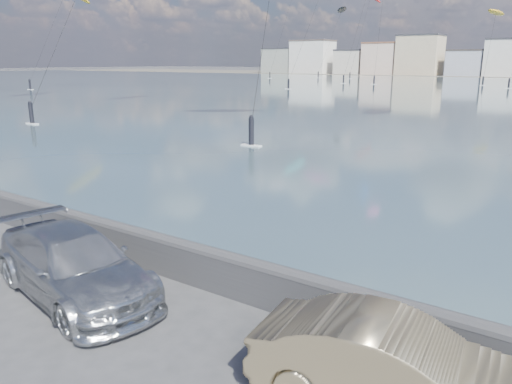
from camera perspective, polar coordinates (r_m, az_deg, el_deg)
ground at (r=11.06m, az=-16.88°, el=-14.78°), size 700.00×700.00×0.00m
seawall at (r=12.44m, az=-7.29°, el=-7.82°), size 400.00×0.36×1.08m
car_silver at (r=12.37m, az=-20.06°, el=-7.83°), size 5.65×3.17×1.55m
car_champagne at (r=8.47m, az=15.42°, el=-18.71°), size 4.66×2.14×1.48m
kitesurfer_10 at (r=176.32m, az=9.77°, el=19.79°), size 7.91×20.85×22.60m
kitesurfer_11 at (r=134.75m, az=25.74°, el=17.94°), size 3.51×17.28×17.02m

